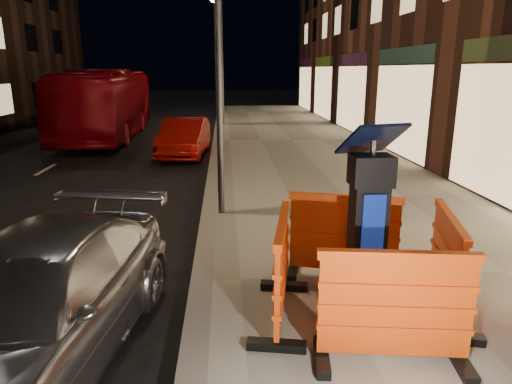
{
  "coord_description": "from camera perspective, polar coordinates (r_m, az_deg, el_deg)",
  "views": [
    {
      "loc": [
        0.35,
        -5.63,
        2.9
      ],
      "look_at": [
        0.8,
        1.0,
        1.1
      ],
      "focal_mm": 32.0,
      "sensor_mm": 36.0,
      "label": 1
    }
  ],
  "objects": [
    {
      "name": "barrier_bldgside",
      "position": [
        5.72,
        22.66,
        -8.35
      ],
      "size": [
        0.97,
        1.6,
        1.16
      ],
      "primitive_type": "cube",
      "rotation": [
        0.0,
        0.0,
        1.32
      ],
      "color": "#F44A0C",
      "rests_on": "sidewalk"
    },
    {
      "name": "car_silver",
      "position": [
        5.43,
        -25.54,
        -18.78
      ],
      "size": [
        2.52,
        4.7,
        1.3
      ],
      "primitive_type": "imported",
      "rotation": [
        0.0,
        0.0,
        -0.16
      ],
      "color": "#A5A5A9",
      "rests_on": "ground"
    },
    {
      "name": "barrier_kerbside",
      "position": [
        5.18,
        3.21,
        -9.6
      ],
      "size": [
        0.88,
        1.58,
        1.16
      ],
      "primitive_type": "cube",
      "rotation": [
        0.0,
        0.0,
        1.39
      ],
      "color": "#F44A0C",
      "rests_on": "sidewalk"
    },
    {
      "name": "ground_plane",
      "position": [
        6.34,
        -6.77,
        -12.17
      ],
      "size": [
        120.0,
        120.0,
        0.0
      ],
      "primitive_type": "plane",
      "color": "black",
      "rests_on": "ground"
    },
    {
      "name": "kerb",
      "position": [
        6.31,
        -6.79,
        -11.56
      ],
      "size": [
        0.3,
        60.0,
        0.15
      ],
      "primitive_type": "cube",
      "color": "slate",
      "rests_on": "ground"
    },
    {
      "name": "sidewalk",
      "position": [
        6.83,
        19.66,
        -10.22
      ],
      "size": [
        6.0,
        60.0,
        0.15
      ],
      "primitive_type": "cube",
      "color": "gray",
      "rests_on": "ground"
    },
    {
      "name": "car_red",
      "position": [
        15.95,
        -8.84,
        4.51
      ],
      "size": [
        1.64,
        3.94,
        1.27
      ],
      "primitive_type": "imported",
      "rotation": [
        0.0,
        0.0,
        -0.08
      ],
      "color": "#A90F0D",
      "rests_on": "ground"
    },
    {
      "name": "street_lamp_mid",
      "position": [
        8.63,
        -4.74,
        16.77
      ],
      "size": [
        0.12,
        0.12,
        6.0
      ],
      "primitive_type": "cylinder",
      "color": "#3F3F44",
      "rests_on": "sidewalk"
    },
    {
      "name": "street_lamp_far",
      "position": [
        23.63,
        -4.27,
        15.73
      ],
      "size": [
        0.12,
        0.12,
        6.0
      ],
      "primitive_type": "cylinder",
      "color": "#3F3F44",
      "rests_on": "sidewalk"
    },
    {
      "name": "barrier_back",
      "position": [
        6.22,
        10.89,
        -5.53
      ],
      "size": [
        1.6,
        0.99,
        1.16
      ],
      "primitive_type": "cube",
      "rotation": [
        0.0,
        0.0,
        -0.27
      ],
      "color": "#F44A0C",
      "rests_on": "sidewalk"
    },
    {
      "name": "barrier_front",
      "position": [
        4.58,
        16.99,
        -13.85
      ],
      "size": [
        1.56,
        0.8,
        1.16
      ],
      "primitive_type": "cube",
      "rotation": [
        0.0,
        0.0,
        -0.13
      ],
      "color": "#F44A0C",
      "rests_on": "sidewalk"
    },
    {
      "name": "parking_kiosk",
      "position": [
        5.21,
        13.75,
        -4.43
      ],
      "size": [
        0.79,
        0.79,
        2.09
      ],
      "primitive_type": "cube",
      "rotation": [
        0.0,
        0.0,
        -0.22
      ],
      "color": "black",
      "rests_on": "sidewalk"
    },
    {
      "name": "bus_doubledecker",
      "position": [
        21.21,
        -17.75,
        6.59
      ],
      "size": [
        2.87,
        10.43,
        2.88
      ],
      "primitive_type": "imported",
      "rotation": [
        0.0,
        0.0,
        0.04
      ],
      "color": "maroon",
      "rests_on": "ground"
    }
  ]
}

